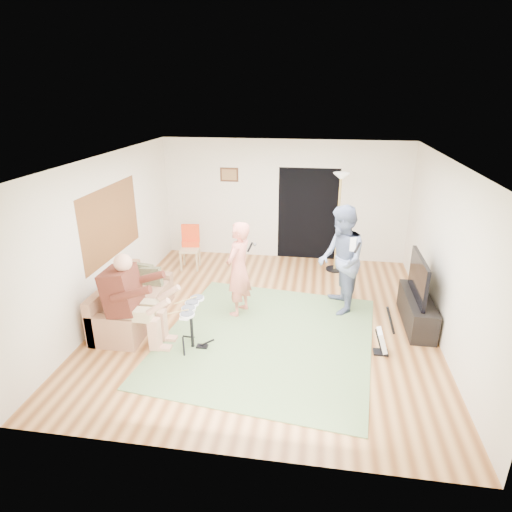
{
  "coord_description": "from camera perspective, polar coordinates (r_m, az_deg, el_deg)",
  "views": [
    {
      "loc": [
        0.81,
        -6.43,
        3.68
      ],
      "look_at": [
        -0.23,
        0.3,
        1.03
      ],
      "focal_mm": 30.0,
      "sensor_mm": 36.0,
      "label": 1
    }
  ],
  "objects": [
    {
      "name": "doorway",
      "position": [
        9.78,
        6.94,
        5.52
      ],
      "size": [
        2.1,
        0.0,
        2.1
      ],
      "primitive_type": "plane",
      "rotation": [
        1.57,
        0.0,
        0.0
      ],
      "color": "black",
      "rests_on": "walls"
    },
    {
      "name": "guitar_held",
      "position": [
        7.37,
        12.98,
        1.84
      ],
      "size": [
        0.25,
        0.61,
        0.26
      ],
      "primitive_type": null,
      "rotation": [
        0.0,
        0.0,
        -0.22
      ],
      "color": "white",
      "rests_on": "guitarist"
    },
    {
      "name": "torchiere_lamp",
      "position": [
        9.07,
        11.02,
        6.66
      ],
      "size": [
        0.38,
        0.38,
        2.12
      ],
      "color": "black",
      "rests_on": "floor"
    },
    {
      "name": "picture_frame",
      "position": [
        9.8,
        -3.6,
        10.77
      ],
      "size": [
        0.42,
        0.03,
        0.32
      ],
      "primitive_type": "cube",
      "color": "#3F2314",
      "rests_on": "walls"
    },
    {
      "name": "tv_cabinet",
      "position": [
        7.66,
        20.65,
        -6.81
      ],
      "size": [
        0.4,
        1.4,
        0.5
      ],
      "primitive_type": "cube",
      "color": "black",
      "rests_on": "floor"
    },
    {
      "name": "window_blinds",
      "position": [
        7.81,
        -18.75,
        4.32
      ],
      "size": [
        0.0,
        2.05,
        2.05
      ],
      "primitive_type": "plane",
      "rotation": [
        1.57,
        0.0,
        1.57
      ],
      "color": "brown",
      "rests_on": "walls"
    },
    {
      "name": "sofa",
      "position": [
        7.6,
        -16.46,
        -6.52
      ],
      "size": [
        0.76,
        1.85,
        0.75
      ],
      "color": "#996A4C",
      "rests_on": "floor"
    },
    {
      "name": "dining_chair",
      "position": [
        9.47,
        -8.72,
        0.38
      ],
      "size": [
        0.45,
        0.47,
        0.95
      ],
      "rotation": [
        0.0,
        0.0,
        0.11
      ],
      "color": "tan",
      "rests_on": "floor"
    },
    {
      "name": "microphone",
      "position": [
        7.08,
        -0.8,
        1.19
      ],
      "size": [
        0.06,
        0.06,
        0.24
      ],
      "primitive_type": null,
      "color": "black",
      "rests_on": "singer"
    },
    {
      "name": "television",
      "position": [
        7.4,
        20.86,
        -2.68
      ],
      "size": [
        0.06,
        1.16,
        0.69
      ],
      "primitive_type": "cube",
      "color": "black",
      "rests_on": "tv_cabinet"
    },
    {
      "name": "singer",
      "position": [
        7.26,
        -2.34,
        -1.78
      ],
      "size": [
        0.58,
        0.71,
        1.67
      ],
      "primitive_type": "imported",
      "rotation": [
        0.0,
        0.0,
        -1.9
      ],
      "color": "#DC725F",
      "rests_on": "floor"
    },
    {
      "name": "floor",
      "position": [
        7.45,
        1.39,
        -8.33
      ],
      "size": [
        6.0,
        6.0,
        0.0
      ],
      "primitive_type": "plane",
      "color": "brown",
      "rests_on": "ground"
    },
    {
      "name": "guitar_spare",
      "position": [
        6.71,
        16.52,
        -10.72
      ],
      "size": [
        0.28,
        0.25,
        0.78
      ],
      "color": "black",
      "rests_on": "floor"
    },
    {
      "name": "area_rug",
      "position": [
        6.9,
        1.52,
        -10.87
      ],
      "size": [
        3.58,
        3.83,
        0.02
      ],
      "primitive_type": "cube",
      "rotation": [
        0.0,
        0.0,
        -0.11
      ],
      "color": "#5D7A4A",
      "rests_on": "floor"
    },
    {
      "name": "drum_kit",
      "position": [
        6.59,
        -8.56,
        -9.56
      ],
      "size": [
        0.4,
        0.72,
        0.74
      ],
      "color": "black",
      "rests_on": "floor"
    },
    {
      "name": "ceiling",
      "position": [
        6.55,
        1.6,
        12.67
      ],
      "size": [
        6.0,
        6.0,
        0.0
      ],
      "primitive_type": "plane",
      "rotation": [
        3.14,
        0.0,
        0.0
      ],
      "color": "white",
      "rests_on": "walls"
    },
    {
      "name": "guitarist",
      "position": [
        7.48,
        11.24,
        -0.54
      ],
      "size": [
        0.86,
        1.03,
        1.9
      ],
      "primitive_type": "imported",
      "rotation": [
        0.0,
        0.0,
        -1.4
      ],
      "color": "slate",
      "rests_on": "floor"
    },
    {
      "name": "walls",
      "position": [
        6.88,
        1.48,
        1.49
      ],
      "size": [
        5.5,
        6.0,
        2.7
      ],
      "primitive_type": null,
      "color": "silver",
      "rests_on": "floor"
    },
    {
      "name": "drummer",
      "position": [
        6.76,
        -15.69,
        -6.93
      ],
      "size": [
        0.96,
        0.54,
        1.47
      ],
      "color": "#512016",
      "rests_on": "sofa"
    }
  ]
}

